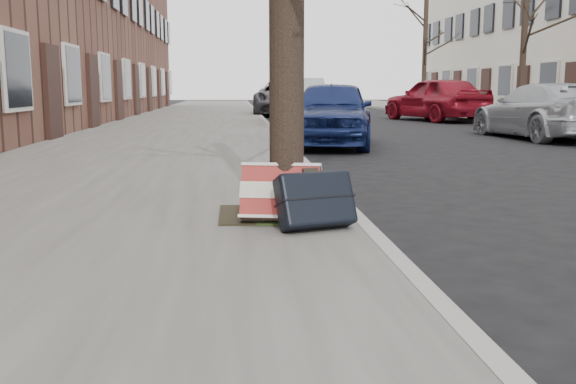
{
  "coord_description": "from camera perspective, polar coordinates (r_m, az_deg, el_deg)",
  "views": [
    {
      "loc": [
        -2.29,
        -4.2,
        1.2
      ],
      "look_at": [
        -1.87,
        0.8,
        0.38
      ],
      "focal_mm": 40.0,
      "sensor_mm": 36.0,
      "label": 1
    }
  ],
  "objects": [
    {
      "name": "car_near_mid",
      "position": [
        20.26,
        0.94,
        7.99
      ],
      "size": [
        1.78,
        4.6,
        1.49
      ],
      "primitive_type": "imported",
      "rotation": [
        0.0,
        0.0,
        -0.04
      ],
      "color": "#B1B4BA",
      "rests_on": "ground"
    },
    {
      "name": "car_far_front",
      "position": [
        16.33,
        21.68,
        6.69
      ],
      "size": [
        2.1,
        4.58,
        1.3
      ],
      "primitive_type": "imported",
      "rotation": [
        0.0,
        0.0,
        3.2
      ],
      "color": "#A2A5A9",
      "rests_on": "ground"
    },
    {
      "name": "tree_far_b",
      "position": [
        22.88,
        20.25,
        12.83
      ],
      "size": [
        0.21,
        0.21,
        5.44
      ],
      "primitive_type": "cylinder",
      "color": "black",
      "rests_on": "far_sidewalk"
    },
    {
      "name": "suitcase_red",
      "position": [
        5.14,
        -0.64,
        -0.14
      ],
      "size": [
        0.68,
        0.45,
        0.48
      ],
      "primitive_type": "cube",
      "rotation": [
        -0.42,
        0.0,
        -0.19
      ],
      "color": "maroon",
      "rests_on": "near_sidewalk"
    },
    {
      "name": "car_near_back",
      "position": [
        27.95,
        -0.31,
        8.37
      ],
      "size": [
        2.97,
        5.65,
        1.52
      ],
      "primitive_type": "imported",
      "rotation": [
        0.0,
        0.0,
        -0.09
      ],
      "color": "#3E3D43",
      "rests_on": "ground"
    },
    {
      "name": "near_sidewalk",
      "position": [
        19.28,
        -9.02,
        5.77
      ],
      "size": [
        5.0,
        70.0,
        0.12
      ],
      "primitive_type": "cube",
      "color": "slate",
      "rests_on": "ground"
    },
    {
      "name": "car_far_back",
      "position": [
        23.98,
        13.0,
        8.08
      ],
      "size": [
        3.17,
        5.03,
        1.6
      ],
      "primitive_type": "imported",
      "rotation": [
        0.0,
        0.0,
        3.44
      ],
      "color": "maroon",
      "rests_on": "ground"
    },
    {
      "name": "ground",
      "position": [
        4.93,
        23.17,
        -5.6
      ],
      "size": [
        120.0,
        120.0,
        0.0
      ],
      "primitive_type": "plane",
      "color": "black",
      "rests_on": "ground"
    },
    {
      "name": "dirt_patch",
      "position": [
        5.51,
        -1.7,
        -1.97
      ],
      "size": [
        0.85,
        0.85,
        0.02
      ],
      "primitive_type": "cube",
      "color": "black",
      "rests_on": "near_sidewalk"
    },
    {
      "name": "tree_far_c",
      "position": [
        33.27,
        12.06,
        11.99
      ],
      "size": [
        0.23,
        0.23,
        5.55
      ],
      "primitive_type": "cylinder",
      "color": "black",
      "rests_on": "far_sidewalk"
    },
    {
      "name": "suitcase_navy",
      "position": [
        4.91,
        2.43,
        -0.68
      ],
      "size": [
        0.68,
        0.52,
        0.47
      ],
      "primitive_type": "cube",
      "rotation": [
        -0.42,
        0.0,
        0.32
      ],
      "color": "black",
      "rests_on": "near_sidewalk"
    },
    {
      "name": "far_sidewalk",
      "position": [
        21.72,
        23.01,
        5.53
      ],
      "size": [
        4.0,
        70.0,
        0.12
      ],
      "primitive_type": "cube",
      "color": "slate",
      "rests_on": "ground"
    },
    {
      "name": "car_near_front",
      "position": [
        13.36,
        3.92,
        7.05
      ],
      "size": [
        2.43,
        4.28,
        1.37
      ],
      "primitive_type": "imported",
      "rotation": [
        0.0,
        0.0,
        -0.21
      ],
      "color": "#121E4F",
      "rests_on": "ground"
    }
  ]
}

